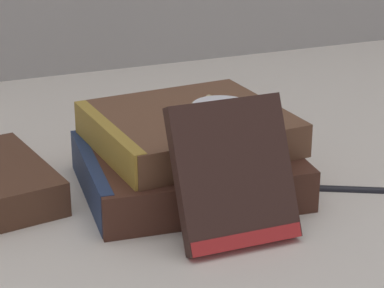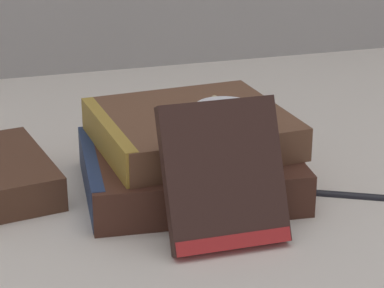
% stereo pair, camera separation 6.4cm
% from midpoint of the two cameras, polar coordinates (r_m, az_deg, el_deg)
% --- Properties ---
extents(ground_plane, '(3.00, 3.00, 0.00)m').
position_cam_midpoint_polar(ground_plane, '(0.78, 2.75, -3.18)').
color(ground_plane, beige).
extents(book_flat_bottom, '(0.21, 0.18, 0.04)m').
position_cam_midpoint_polar(book_flat_bottom, '(0.77, 1.69, -1.81)').
color(book_flat_bottom, '#422319').
rests_on(book_flat_bottom, ground_plane).
extents(book_flat_top, '(0.18, 0.17, 0.03)m').
position_cam_midpoint_polar(book_flat_top, '(0.77, 1.85, 1.02)').
color(book_flat_top, brown).
rests_on(book_flat_top, book_flat_bottom).
extents(book_leaning_front, '(0.10, 0.06, 0.12)m').
position_cam_midpoint_polar(book_leaning_front, '(0.66, 5.09, -2.67)').
color(book_leaning_front, '#331E19').
rests_on(book_leaning_front, ground_plane).
extents(pocket_watch, '(0.06, 0.06, 0.01)m').
position_cam_midpoint_polar(pocket_watch, '(0.77, 4.69, 2.53)').
color(pocket_watch, silver).
rests_on(pocket_watch, book_flat_top).
extents(reading_glasses, '(0.11, 0.08, 0.00)m').
position_cam_midpoint_polar(reading_glasses, '(0.91, -2.60, 0.71)').
color(reading_glasses, black).
rests_on(reading_glasses, ground_plane).
extents(fountain_pen, '(0.11, 0.06, 0.01)m').
position_cam_midpoint_polar(fountain_pen, '(0.78, 13.85, -3.44)').
color(fountain_pen, black).
rests_on(fountain_pen, ground_plane).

